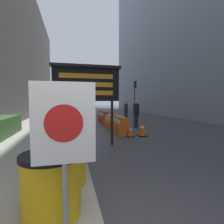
{
  "coord_description": "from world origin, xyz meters",
  "views": [
    {
      "loc": [
        -0.41,
        -1.74,
        1.74
      ],
      "look_at": [
        1.71,
        7.02,
        1.15
      ],
      "focal_mm": 28.0,
      "sensor_mm": 36.0,
      "label": 1
    }
  ],
  "objects": [
    {
      "name": "message_board",
      "position": [
        0.21,
        4.84,
        2.34
      ],
      "size": [
        2.56,
        0.36,
        3.04
      ],
      "color": "black",
      "rests_on": "ground_plane"
    },
    {
      "name": "jersey_barrier_orange_far",
      "position": [
        2.17,
        7.15,
        0.4
      ],
      "size": [
        0.56,
        1.71,
        0.9
      ],
      "color": "orange",
      "rests_on": "ground_plane"
    },
    {
      "name": "barrel_drum_foreground",
      "position": [
        -0.68,
        0.78,
        0.57
      ],
      "size": [
        0.84,
        0.84,
        0.87
      ],
      "color": "yellow",
      "rests_on": "sidewalk_left"
    },
    {
      "name": "jersey_barrier_red_striped",
      "position": [
        2.17,
        11.84,
        0.4
      ],
      "size": [
        0.58,
        2.17,
        0.91
      ],
      "color": "red",
      "rests_on": "ground_plane"
    },
    {
      "name": "barrel_drum_middle",
      "position": [
        -0.53,
        1.7,
        0.57
      ],
      "size": [
        0.84,
        0.84,
        0.87
      ],
      "color": "yellow",
      "rests_on": "sidewalk_left"
    },
    {
      "name": "pedestrian_worker",
      "position": [
        3.73,
        8.78,
        1.04
      ],
      "size": [
        0.32,
        0.49,
        1.76
      ],
      "rotation": [
        0.0,
        0.0,
        4.62
      ],
      "color": "#23283D",
      "rests_on": "ground_plane"
    },
    {
      "name": "warning_sign",
      "position": [
        -0.48,
        0.17,
        1.39
      ],
      "size": [
        0.67,
        0.08,
        1.81
      ],
      "color": "gray",
      "rests_on": "sidewalk_left"
    },
    {
      "name": "barrel_drum_back",
      "position": [
        -0.71,
        2.62,
        0.57
      ],
      "size": [
        0.84,
        0.84,
        0.87
      ],
      "color": "yellow",
      "rests_on": "sidewalk_left"
    },
    {
      "name": "traffic_light_far_side",
      "position": [
        7.82,
        19.62,
        3.06
      ],
      "size": [
        0.28,
        0.45,
        4.24
      ],
      "color": "#2D2D30",
      "rests_on": "ground_plane"
    },
    {
      "name": "pedestrian_passerby",
      "position": [
        4.01,
        11.68,
        1.0
      ],
      "size": [
        0.42,
        0.51,
        1.69
      ],
      "rotation": [
        0.0,
        0.0,
        1.17
      ],
      "color": "#333338",
      "rests_on": "ground_plane"
    },
    {
      "name": "traffic_cone_mid",
      "position": [
        2.41,
        6.17,
        0.3
      ],
      "size": [
        0.35,
        0.35,
        0.62
      ],
      "color": "black",
      "rests_on": "ground_plane"
    },
    {
      "name": "traffic_light_near_curb",
      "position": [
        0.91,
        15.79,
        3.19
      ],
      "size": [
        0.28,
        0.44,
        4.42
      ],
      "color": "#2D2D30",
      "rests_on": "ground_plane"
    },
    {
      "name": "traffic_cone_near",
      "position": [
        3.03,
        6.17,
        0.39
      ],
      "size": [
        0.45,
        0.45,
        0.8
      ],
      "color": "black",
      "rests_on": "ground_plane"
    },
    {
      "name": "jersey_barrier_orange_near",
      "position": [
        2.17,
        9.37,
        0.34
      ],
      "size": [
        0.62,
        1.87,
        0.78
      ],
      "color": "orange",
      "rests_on": "ground_plane"
    }
  ]
}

